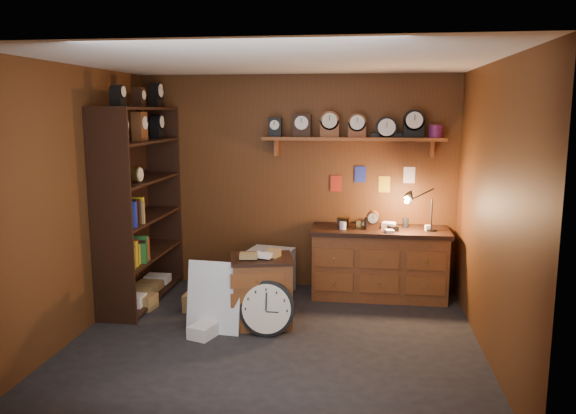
# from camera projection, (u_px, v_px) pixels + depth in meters

# --- Properties ---
(floor) EXTENTS (4.00, 4.00, 0.00)m
(floor) POSITION_uv_depth(u_px,v_px,m) (275.00, 339.00, 5.61)
(floor) COLOR black
(floor) RESTS_ON ground
(room_shell) EXTENTS (4.02, 3.62, 2.71)m
(room_shell) POSITION_uv_depth(u_px,v_px,m) (281.00, 167.00, 5.41)
(room_shell) COLOR #552F14
(room_shell) RESTS_ON ground
(shelving_unit) EXTENTS (0.47, 1.60, 2.58)m
(shelving_unit) POSITION_uv_depth(u_px,v_px,m) (137.00, 197.00, 6.58)
(shelving_unit) COLOR black
(shelving_unit) RESTS_ON ground
(workbench) EXTENTS (1.65, 0.66, 1.36)m
(workbench) POSITION_uv_depth(u_px,v_px,m) (379.00, 259.00, 6.83)
(workbench) COLOR brown
(workbench) RESTS_ON ground
(low_cabinet) EXTENTS (0.75, 0.68, 0.83)m
(low_cabinet) POSITION_uv_depth(u_px,v_px,m) (262.00, 288.00, 5.95)
(low_cabinet) COLOR brown
(low_cabinet) RESTS_ON ground
(big_round_clock) EXTENTS (0.57, 0.18, 0.57)m
(big_round_clock) POSITION_uv_depth(u_px,v_px,m) (267.00, 308.00, 5.68)
(big_round_clock) COLOR black
(big_round_clock) RESTS_ON ground
(white_panel) EXTENTS (0.58, 0.21, 0.75)m
(white_panel) POSITION_uv_depth(u_px,v_px,m) (214.00, 331.00, 5.81)
(white_panel) COLOR silver
(white_panel) RESTS_ON ground
(mini_fridge) EXTENTS (0.62, 0.64, 0.55)m
(mini_fridge) POSITION_uv_depth(u_px,v_px,m) (269.00, 272.00, 6.96)
(mini_fridge) COLOR silver
(mini_fridge) RESTS_ON ground
(floor_box_a) EXTENTS (0.31, 0.27, 0.17)m
(floor_box_a) POSITION_uv_depth(u_px,v_px,m) (143.00, 302.00, 6.46)
(floor_box_a) COLOR olive
(floor_box_a) RESTS_ON ground
(floor_box_b) EXTENTS (0.29, 0.32, 0.13)m
(floor_box_b) POSITION_uv_depth(u_px,v_px,m) (203.00, 331.00, 5.65)
(floor_box_b) COLOR white
(floor_box_b) RESTS_ON ground
(floor_box_c) EXTENTS (0.26, 0.22, 0.20)m
(floor_box_c) POSITION_uv_depth(u_px,v_px,m) (196.00, 302.00, 6.39)
(floor_box_c) COLOR olive
(floor_box_c) RESTS_ON ground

